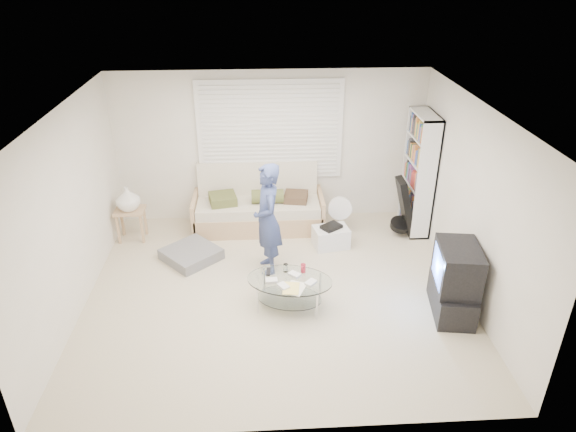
{
  "coord_description": "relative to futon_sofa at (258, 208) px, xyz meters",
  "views": [
    {
      "loc": [
        -0.17,
        -5.68,
        4.1
      ],
      "look_at": [
        0.18,
        0.3,
        0.99
      ],
      "focal_mm": 32.0,
      "sensor_mm": 36.0,
      "label": 1
    }
  ],
  "objects": [
    {
      "name": "coffee_table",
      "position": [
        0.38,
        -2.19,
        -0.01
      ],
      "size": [
        1.2,
        0.9,
        0.52
      ],
      "color": "silver",
      "rests_on": "ground"
    },
    {
      "name": "bookshelf",
      "position": [
        2.54,
        -0.19,
        0.63
      ],
      "size": [
        0.31,
        0.82,
        1.94
      ],
      "color": "white",
      "rests_on": "ground"
    },
    {
      "name": "guitar_case",
      "position": [
        2.31,
        -0.43,
        0.09
      ],
      "size": [
        0.38,
        0.36,
        0.96
      ],
      "color": "black",
      "rests_on": "ground"
    },
    {
      "name": "futon_sofa",
      "position": [
        0.0,
        0.0,
        0.0
      ],
      "size": [
        2.11,
        0.85,
        1.03
      ],
      "color": "tan",
      "rests_on": "ground"
    },
    {
      "name": "room_shell",
      "position": [
        0.22,
        -1.4,
        1.29
      ],
      "size": [
        5.02,
        4.52,
        2.51
      ],
      "color": "silver",
      "rests_on": "ground"
    },
    {
      "name": "grey_floor_pillow",
      "position": [
        -1.01,
        -0.97,
        -0.26
      ],
      "size": [
        1.0,
        1.0,
        0.16
      ],
      "primitive_type": "cube",
      "rotation": [
        0.0,
        0.0,
        0.74
      ],
      "color": "slate",
      "rests_on": "ground"
    },
    {
      "name": "standing_person",
      "position": [
        0.13,
        -1.31,
        0.47
      ],
      "size": [
        0.48,
        0.64,
        1.62
      ],
      "primitive_type": "imported",
      "rotation": [
        0.0,
        0.0,
        -1.41
      ],
      "color": "navy",
      "rests_on": "ground"
    },
    {
      "name": "side_table",
      "position": [
        -2.0,
        -0.3,
        0.33
      ],
      "size": [
        0.46,
        0.37,
        0.9
      ],
      "color": "tan",
      "rests_on": "ground"
    },
    {
      "name": "floor_fan",
      "position": [
        1.3,
        -0.28,
        0.03
      ],
      "size": [
        0.39,
        0.26,
        0.64
      ],
      "color": "white",
      "rests_on": "ground"
    },
    {
      "name": "window_blinds",
      "position": [
        0.22,
        0.33,
        1.21
      ],
      "size": [
        2.32,
        0.08,
        1.62
      ],
      "color": "silver",
      "rests_on": "ground"
    },
    {
      "name": "tv_unit",
      "position": [
        2.42,
        -2.42,
        0.12
      ],
      "size": [
        0.58,
        0.92,
        0.94
      ],
      "color": "black",
      "rests_on": "ground"
    },
    {
      "name": "storage_bin",
      "position": [
        1.11,
        -0.72,
        -0.17
      ],
      "size": [
        0.58,
        0.46,
        0.37
      ],
      "color": "white",
      "rests_on": "ground"
    },
    {
      "name": "ground",
      "position": [
        0.22,
        -1.87,
        -0.34
      ],
      "size": [
        5.0,
        5.0,
        0.0
      ],
      "primitive_type": "plane",
      "color": "#BEB194",
      "rests_on": "ground"
    }
  ]
}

